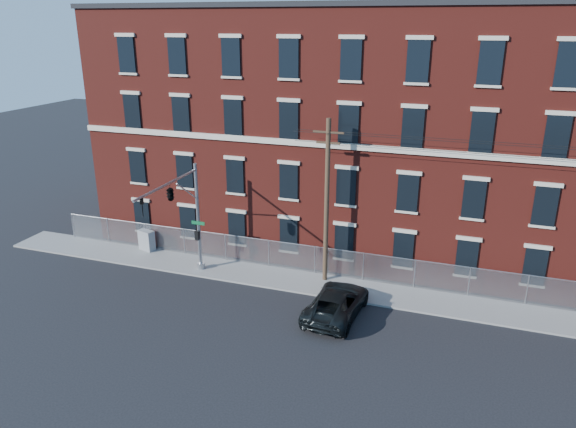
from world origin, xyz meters
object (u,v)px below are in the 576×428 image
Objects in this scene: utility_pole_near at (327,199)px; pickup_truck at (336,303)px; traffic_signal_mast at (177,202)px; utility_cabinet at (147,240)px.

utility_pole_near is 6.17m from pickup_truck.
traffic_signal_mast is 10.74m from pickup_truck.
utility_cabinet reaches higher than pickup_truck.
traffic_signal_mast is 7.76m from utility_cabinet.
pickup_truck is at bearing 1.19° from utility_cabinet.
traffic_signal_mast is at bearing 2.23° from pickup_truck.
utility_pole_near is at bearing -61.53° from pickup_truck.
utility_cabinet is at bearing -11.52° from pickup_truck.
utility_pole_near is 1.82× the size of pickup_truck.
traffic_signal_mast is 0.70× the size of utility_pole_near.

